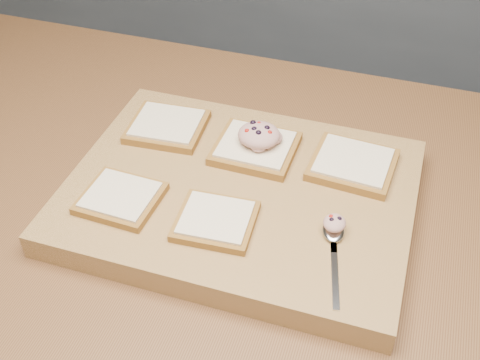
{
  "coord_description": "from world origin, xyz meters",
  "views": [
    {
      "loc": [
        0.06,
        -0.69,
        1.56
      ],
      "look_at": [
        -0.15,
        -0.05,
        0.95
      ],
      "focal_mm": 45.0,
      "sensor_mm": 36.0,
      "label": 1
    }
  ],
  "objects_px": {
    "bread_far_center": "(255,148)",
    "tuna_salad_dollop": "(259,135)",
    "spoon": "(334,236)",
    "cutting_board": "(240,195)"
  },
  "relations": [
    {
      "from": "cutting_board",
      "to": "bread_far_center",
      "type": "height_order",
      "value": "bread_far_center"
    },
    {
      "from": "cutting_board",
      "to": "bread_far_center",
      "type": "bearing_deg",
      "value": 91.0
    },
    {
      "from": "bread_far_center",
      "to": "tuna_salad_dollop",
      "type": "height_order",
      "value": "tuna_salad_dollop"
    },
    {
      "from": "tuna_salad_dollop",
      "to": "bread_far_center",
      "type": "bearing_deg",
      "value": -146.16
    },
    {
      "from": "bread_far_center",
      "to": "spoon",
      "type": "height_order",
      "value": "bread_far_center"
    },
    {
      "from": "cutting_board",
      "to": "tuna_salad_dollop",
      "type": "bearing_deg",
      "value": 87.94
    },
    {
      "from": "bread_far_center",
      "to": "tuna_salad_dollop",
      "type": "bearing_deg",
      "value": 33.84
    },
    {
      "from": "cutting_board",
      "to": "spoon",
      "type": "relative_size",
      "value": 3.3
    },
    {
      "from": "cutting_board",
      "to": "tuna_salad_dollop",
      "type": "relative_size",
      "value": 7.63
    },
    {
      "from": "spoon",
      "to": "cutting_board",
      "type": "bearing_deg",
      "value": 157.66
    }
  ]
}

